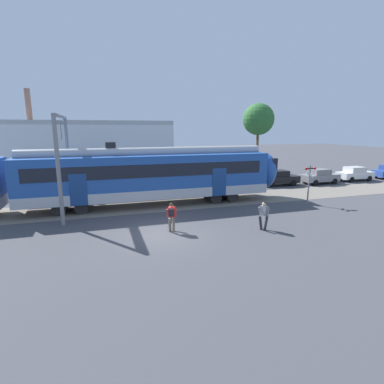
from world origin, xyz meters
TOP-DOWN VIEW (x-y plane):
  - ground_plane at (0.00, 0.00)m, footprint 160.00×160.00m
  - commuter_train at (-7.95, 6.61)m, footprint 38.05×3.07m
  - pedestrian_red at (0.70, 0.29)m, footprint 0.63×0.59m
  - pedestrian_grey at (5.77, -0.97)m, footprint 0.71×0.51m
  - parked_car_black at (14.28, 10.64)m, footprint 4.07×1.90m
  - parked_car_grey at (18.97, 10.21)m, footprint 4.08×1.91m
  - parked_car_white at (23.97, 10.58)m, footprint 4.03×1.82m
  - catenary_gantry at (-5.25, 6.61)m, footprint 0.24×6.64m
  - crossing_signal at (12.07, 3.26)m, footprint 0.96×0.22m
  - background_building at (-3.95, 16.02)m, footprint 16.14×5.00m
  - street_tree_right at (15.92, 18.08)m, footprint 3.82×3.82m

SIDE VIEW (x-z plane):
  - ground_plane at x=0.00m, z-range 0.00..0.00m
  - parked_car_black at x=14.28m, z-range 0.01..1.55m
  - parked_car_grey at x=18.97m, z-range 0.01..1.55m
  - parked_car_white at x=23.97m, z-range 0.01..1.55m
  - pedestrian_red at x=0.70m, z-range 0.16..1.82m
  - pedestrian_grey at x=5.77m, z-range 0.16..1.82m
  - crossing_signal at x=12.07m, z-range 0.51..3.51m
  - commuter_train at x=-7.95m, z-range -0.11..4.62m
  - background_building at x=-3.95m, z-range -1.39..7.81m
  - catenary_gantry at x=-5.25m, z-range 1.05..7.58m
  - street_tree_right at x=15.92m, z-range 2.39..11.07m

